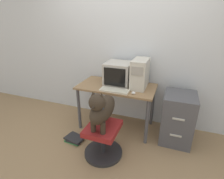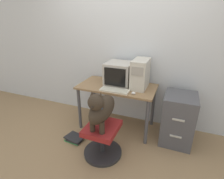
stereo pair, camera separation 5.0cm
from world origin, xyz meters
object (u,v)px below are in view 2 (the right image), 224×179
at_px(office_chair, 102,139).
at_px(filing_cabinet, 178,119).
at_px(dog, 101,108).
at_px(crt_monitor, 119,73).
at_px(keyboard, 115,90).
at_px(pc_tower, 140,74).
at_px(book_stack_floor, 75,139).

xyz_separation_m(office_chair, filing_cabinet, (0.90, 0.67, 0.14)).
bearing_deg(filing_cabinet, dog, -142.81).
height_order(crt_monitor, keyboard, crt_monitor).
distance_m(crt_monitor, dog, 0.83).
bearing_deg(pc_tower, office_chair, -110.67).
distance_m(crt_monitor, pc_tower, 0.34).
bearing_deg(book_stack_floor, filing_cabinet, 22.36).
bearing_deg(office_chair, crt_monitor, 93.65).
height_order(pc_tower, dog, pc_tower).
distance_m(filing_cabinet, book_stack_floor, 1.56).
height_order(keyboard, office_chair, keyboard).
xyz_separation_m(crt_monitor, pc_tower, (0.34, -0.02, 0.04)).
relative_size(filing_cabinet, book_stack_floor, 2.42).
relative_size(pc_tower, book_stack_floor, 1.40).
height_order(office_chair, filing_cabinet, filing_cabinet).
bearing_deg(book_stack_floor, crt_monitor, 56.60).
height_order(dog, filing_cabinet, dog).
bearing_deg(filing_cabinet, book_stack_floor, -157.64).
height_order(pc_tower, book_stack_floor, pc_tower).
bearing_deg(office_chair, filing_cabinet, 36.62).
xyz_separation_m(crt_monitor, keyboard, (0.04, -0.31, -0.16)).
relative_size(keyboard, dog, 0.72).
xyz_separation_m(pc_tower, dog, (-0.29, -0.78, -0.25)).
xyz_separation_m(keyboard, office_chair, (0.01, -0.48, -0.52)).
bearing_deg(dog, book_stack_floor, 168.63).
xyz_separation_m(pc_tower, filing_cabinet, (0.61, -0.09, -0.58)).
relative_size(pc_tower, filing_cabinet, 0.58).
distance_m(dog, book_stack_floor, 0.85).
bearing_deg(crt_monitor, pc_tower, -4.08).
bearing_deg(crt_monitor, keyboard, -82.90).
height_order(keyboard, dog, dog).
bearing_deg(filing_cabinet, crt_monitor, 172.92).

